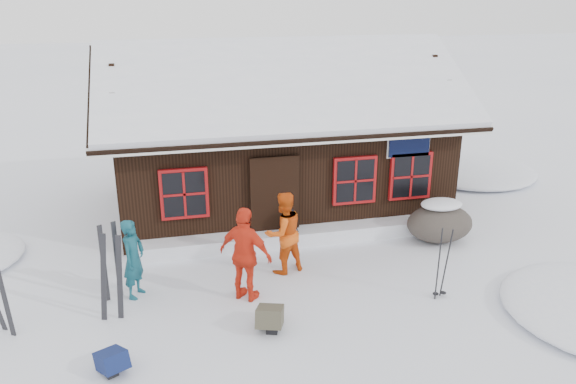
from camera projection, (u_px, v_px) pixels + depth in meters
name	position (u px, v px, depth m)	size (l,w,h in m)	color
ground	(256.00, 299.00, 10.60)	(120.00, 120.00, 0.00)	white
mountain_hut	(276.00, 146.00, 14.96)	(8.90, 6.09, 4.42)	black
snow_drift	(302.00, 235.00, 12.93)	(7.60, 0.60, 0.35)	white
snow_mounds	(313.00, 249.00, 12.67)	(20.60, 13.20, 0.48)	white
skier_teal	(134.00, 259.00, 10.46)	(0.57, 0.37, 1.55)	#124856
skier_orange_left	(284.00, 233.00, 11.37)	(0.84, 0.65, 1.73)	#E0520F
skier_orange_right	(246.00, 255.00, 10.30)	(1.07, 0.45, 1.83)	red
skier_crouched	(289.00, 228.00, 12.63)	(0.45, 0.29, 0.92)	black
boulder	(440.00, 222.00, 12.93)	(1.55, 1.16, 0.90)	#4B433C
ski_pair_left	(112.00, 279.00, 9.68)	(0.50, 0.19, 1.69)	black
ski_pair_right	(111.00, 263.00, 10.38)	(0.33, 0.18, 1.58)	black
ski_poles	(442.00, 265.00, 10.43)	(0.26, 0.13, 1.45)	black
backpack_blue	(112.00, 364.00, 8.52)	(0.39, 0.51, 0.28)	#121E4E
backpack_olive	(270.00, 320.00, 9.62)	(0.44, 0.58, 0.32)	#464132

